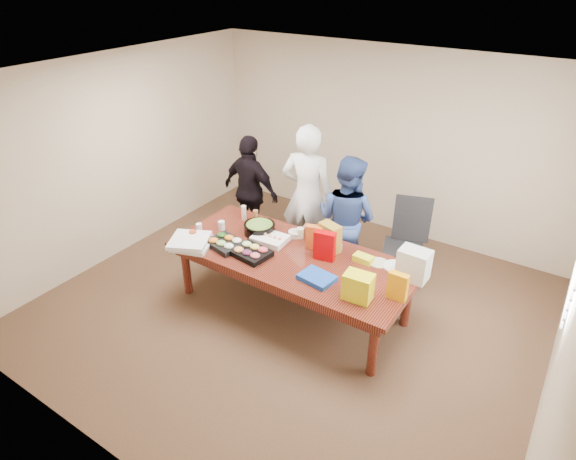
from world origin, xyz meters
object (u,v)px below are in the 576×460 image
Objects in this scene: person_center at (307,196)px; sheet_cake at (270,239)px; conference_table at (292,282)px; office_chair at (403,246)px; salad_bowl at (260,229)px; person_right at (346,219)px.

sheet_cake is at bearing 80.50° from person_center.
sheet_cake is at bearing 163.93° from conference_table.
salad_bowl is (-1.48, -0.99, 0.27)m from office_chair.
conference_table is 1.68× the size of person_right.
salad_bowl is (-0.80, -0.75, -0.02)m from person_right.
person_right is (0.62, -0.08, -0.13)m from person_center.
person_center is 0.94m from sheet_cake.
conference_table is 0.56m from sheet_cake.
office_chair reaches higher than salad_bowl.
person_right is at bearing 53.01° from sheet_cake.
office_chair is at bearing -154.60° from person_right.
office_chair is at bearing 174.51° from person_center.
person_right is 1.09m from salad_bowl.
sheet_cake is at bearing -156.69° from office_chair.
person_right is at bearing 159.99° from person_center.
sheet_cake is at bearing 61.66° from person_right.
conference_table is at bearing -18.82° from salad_bowl.
office_chair is 2.74× the size of sheet_cake.
conference_table is 1.07m from person_right.
person_center is (-0.42, 1.03, 0.59)m from conference_table.
conference_table is at bearing 83.97° from person_right.
salad_bowl is (-0.22, 0.10, 0.03)m from sheet_cake.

